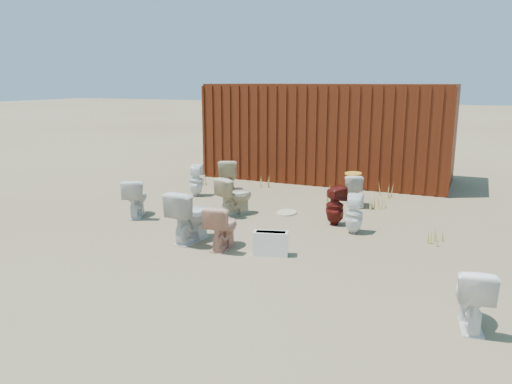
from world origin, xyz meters
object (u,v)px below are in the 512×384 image
at_px(toilet_front_maroon, 335,206).
at_px(toilet_back_yellowlid, 353,190).
at_px(toilet_front_a, 136,198).
at_px(toilet_front_pink, 222,226).
at_px(loose_tank, 271,243).
at_px(shipping_container, 329,132).
at_px(toilet_back_e, 354,214).
at_px(toilet_back_beige_right, 235,196).
at_px(toilet_back_beige_left, 229,175).
at_px(toilet_front_e, 472,296).
at_px(toilet_front_c, 191,216).
at_px(toilet_back_a, 196,180).

relative_size(toilet_front_maroon, toilet_back_yellowlid, 1.07).
distance_m(toilet_front_a, toilet_front_pink, 2.52).
distance_m(toilet_front_a, loose_tank, 3.25).
bearing_deg(shipping_container, toilet_back_e, -68.97).
xyz_separation_m(shipping_container, toilet_front_maroon, (1.33, -4.20, -0.85)).
distance_m(toilet_back_beige_right, toilet_back_yellowlid, 2.45).
height_order(shipping_container, toilet_back_e, shipping_container).
relative_size(toilet_front_maroon, toilet_back_beige_left, 0.93).
xyz_separation_m(toilet_front_a, toilet_front_maroon, (3.53, 0.95, -0.01)).
xyz_separation_m(toilet_front_pink, toilet_back_beige_left, (-1.72, 3.56, 0.03)).
distance_m(toilet_front_a, toilet_back_beige_left, 2.67).
distance_m(toilet_front_a, toilet_front_e, 6.17).
xyz_separation_m(toilet_front_pink, toilet_front_maroon, (1.21, 1.91, 0.01)).
height_order(toilet_front_c, toilet_back_yellowlid, toilet_front_c).
xyz_separation_m(toilet_front_maroon, toilet_back_beige_right, (-1.90, -0.09, 0.02)).
bearing_deg(toilet_front_e, toilet_front_maroon, -62.06).
bearing_deg(toilet_front_pink, shipping_container, -93.68).
xyz_separation_m(toilet_back_a, toilet_back_beige_right, (1.48, -1.06, 0.02)).
distance_m(shipping_container, toilet_front_pink, 6.17).
distance_m(toilet_back_e, loose_tank, 1.77).
bearing_deg(toilet_back_beige_right, loose_tank, 153.51).
distance_m(toilet_front_maroon, loose_tank, 1.95).
height_order(toilet_front_pink, toilet_front_e, toilet_front_pink).
distance_m(toilet_front_e, loose_tank, 2.94).
bearing_deg(toilet_front_maroon, toilet_front_e, 165.06).
bearing_deg(toilet_back_beige_left, toilet_front_maroon, 128.38).
xyz_separation_m(shipping_container, toilet_back_yellowlid, (1.28, -2.70, -0.88)).
bearing_deg(toilet_back_yellowlid, shipping_container, -83.11).
bearing_deg(toilet_front_maroon, toilet_front_pink, 96.10).
relative_size(toilet_front_pink, toilet_front_e, 1.02).
relative_size(toilet_back_yellowlid, loose_tank, 1.29).
relative_size(toilet_front_c, toilet_back_e, 1.26).
bearing_deg(toilet_front_maroon, toilet_back_a, 22.53).
height_order(toilet_front_c, toilet_back_e, toilet_front_c).
xyz_separation_m(toilet_front_pink, toilet_front_e, (3.48, -1.14, -0.01)).
height_order(toilet_back_beige_right, toilet_back_e, toilet_back_beige_right).
relative_size(toilet_front_maroon, toilet_back_beige_right, 0.96).
xyz_separation_m(toilet_front_c, toilet_back_beige_right, (-0.07, 1.71, -0.05)).
height_order(toilet_front_c, toilet_front_e, toilet_front_c).
bearing_deg(toilet_back_e, toilet_back_yellowlid, -82.11).
relative_size(toilet_front_e, toilet_back_yellowlid, 1.03).
distance_m(toilet_front_c, toilet_front_maroon, 2.57).
xyz_separation_m(toilet_front_a, loose_tank, (3.11, -0.95, -0.18)).
bearing_deg(toilet_back_yellowlid, toilet_front_e, 98.38).
bearing_deg(toilet_back_a, toilet_front_pink, 107.86).
relative_size(toilet_front_c, toilet_back_a, 1.19).
relative_size(toilet_front_a, toilet_back_yellowlid, 1.10).
relative_size(toilet_front_c, toilet_front_e, 1.24).
bearing_deg(toilet_back_beige_right, toilet_front_e, 168.92).
xyz_separation_m(shipping_container, loose_tank, (0.90, -6.10, -1.02)).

